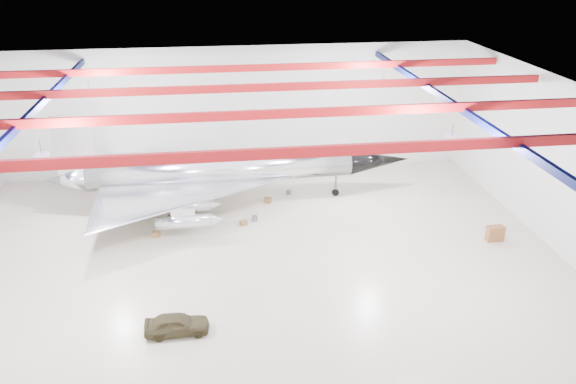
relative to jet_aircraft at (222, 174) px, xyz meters
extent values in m
plane|color=#C1B599|center=(1.62, -8.31, -2.51)|extent=(40.00, 40.00, 0.00)
plane|color=silver|center=(1.62, 6.69, 2.99)|extent=(40.00, 0.00, 40.00)
plane|color=silver|center=(21.62, -8.31, 2.99)|extent=(0.00, 30.00, 30.00)
plane|color=#0A0F38|center=(1.62, -8.31, 8.49)|extent=(40.00, 40.00, 0.00)
cube|color=maroon|center=(1.62, -17.31, 7.89)|extent=(39.50, 0.25, 0.50)
cube|color=maroon|center=(1.62, -11.31, 7.89)|extent=(39.50, 0.25, 0.50)
cube|color=maroon|center=(1.62, -5.31, 7.89)|extent=(39.50, 0.25, 0.50)
cube|color=maroon|center=(1.62, 0.69, 7.89)|extent=(39.50, 0.25, 0.50)
cube|color=#0B1247|center=(-10.38, -8.31, 7.59)|extent=(0.25, 29.50, 0.40)
cube|color=#0B1247|center=(13.62, -8.31, 7.59)|extent=(0.25, 29.50, 0.40)
cube|color=silver|center=(-8.38, -14.31, 7.19)|extent=(0.55, 0.55, 0.25)
cube|color=silver|center=(11.62, -14.31, 7.19)|extent=(0.55, 0.55, 0.25)
cube|color=silver|center=(-8.38, -2.31, 7.19)|extent=(0.55, 0.55, 0.25)
cube|color=silver|center=(11.62, -2.31, 7.19)|extent=(0.55, 0.55, 0.25)
cylinder|color=silver|center=(0.06, 0.00, 0.29)|extent=(20.06, 2.59, 2.00)
cone|color=black|center=(12.55, 0.37, 0.29)|extent=(5.06, 2.15, 2.00)
cone|color=silver|center=(-11.44, -0.34, 0.29)|extent=(3.06, 2.09, 2.00)
cube|color=silver|center=(-10.44, -0.31, 2.89)|extent=(2.80, 0.20, 4.50)
cube|color=black|center=(7.05, 0.21, 1.34)|extent=(2.22, 0.87, 0.50)
cylinder|color=silver|center=(-2.78, -5.59, -1.11)|extent=(3.83, 1.01, 0.90)
cylinder|color=silver|center=(-2.86, -3.09, -1.11)|extent=(3.83, 1.01, 0.90)
cylinder|color=silver|center=(-3.03, 2.91, -1.11)|extent=(3.83, 1.01, 0.90)
cylinder|color=silver|center=(-3.11, 5.41, -1.11)|extent=(3.83, 1.01, 0.90)
cylinder|color=#59595B|center=(9.05, 0.27, -1.61)|extent=(0.18, 0.18, 1.80)
cylinder|color=black|center=(9.05, 0.27, -2.23)|extent=(0.57, 0.24, 0.56)
cylinder|color=#59595B|center=(-3.87, -2.62, -1.61)|extent=(0.18, 0.18, 1.80)
cylinder|color=black|center=(-3.87, -2.62, -2.23)|extent=(0.57, 0.24, 0.56)
cylinder|color=#59595B|center=(-4.02, 2.38, -1.61)|extent=(0.18, 0.18, 1.80)
cylinder|color=black|center=(-4.02, 2.38, -2.23)|extent=(0.57, 0.24, 0.56)
imported|color=#3D351E|center=(-2.87, -15.69, -1.94)|extent=(3.37, 1.37, 1.14)
cube|color=brown|center=(18.31, -8.51, -1.97)|extent=(1.19, 0.62, 1.07)
cube|color=olive|center=(-4.81, -4.81, -2.32)|extent=(0.64, 0.57, 0.37)
cube|color=maroon|center=(-1.76, 0.81, -2.35)|extent=(0.55, 0.48, 0.32)
cylinder|color=#59595B|center=(2.21, -3.31, -2.32)|extent=(0.45, 0.45, 0.37)
cube|color=olive|center=(3.49, -0.31, -2.32)|extent=(0.67, 0.62, 0.38)
cube|color=#59595B|center=(-8.11, -2.46, -2.37)|extent=(0.44, 0.38, 0.27)
cube|color=olive|center=(1.37, -3.86, -2.34)|extent=(0.59, 0.53, 0.35)
cylinder|color=#59595B|center=(5.33, 1.04, -2.33)|extent=(0.48, 0.48, 0.35)
camera|label=1|loc=(-0.36, -40.13, 16.36)|focal=35.00mm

